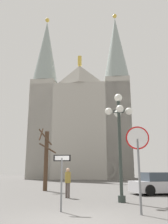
{
  "coord_description": "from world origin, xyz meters",
  "views": [
    {
      "loc": [
        0.37,
        -7.62,
        1.48
      ],
      "look_at": [
        -0.35,
        18.31,
        7.77
      ],
      "focal_mm": 38.38,
      "sensor_mm": 36.0,
      "label": 1
    }
  ],
  "objects_px": {
    "stop_sign": "(138,151)",
    "one_way_arrow_sign": "(62,174)",
    "bare_tree": "(46,158)",
    "parked_car_near_silver": "(165,184)",
    "street_lamp": "(119,127)",
    "cathedral": "(82,122)",
    "pedestrian_walking": "(68,180)"
  },
  "relations": [
    {
      "from": "bare_tree",
      "to": "parked_car_near_silver",
      "type": "height_order",
      "value": "bare_tree"
    },
    {
      "from": "cathedral",
      "to": "one_way_arrow_sign",
      "type": "distance_m",
      "value": 35.11
    },
    {
      "from": "cathedral",
      "to": "bare_tree",
      "type": "xyz_separation_m",
      "value": [
        -1.75,
        -25.1,
        -7.73
      ]
    },
    {
      "from": "cathedral",
      "to": "street_lamp",
      "type": "bearing_deg",
      "value": -84.41
    },
    {
      "from": "stop_sign",
      "to": "bare_tree",
      "type": "relative_size",
      "value": 0.65
    },
    {
      "from": "one_way_arrow_sign",
      "to": "street_lamp",
      "type": "bearing_deg",
      "value": 46.51
    },
    {
      "from": "pedestrian_walking",
      "to": "one_way_arrow_sign",
      "type": "bearing_deg",
      "value": -87.68
    },
    {
      "from": "one_way_arrow_sign",
      "to": "cathedral",
      "type": "bearing_deg",
      "value": 90.87
    },
    {
      "from": "one_way_arrow_sign",
      "to": "street_lamp",
      "type": "height_order",
      "value": "street_lamp"
    },
    {
      "from": "stop_sign",
      "to": "pedestrian_walking",
      "type": "distance_m",
      "value": 5.9
    },
    {
      "from": "bare_tree",
      "to": "parked_car_near_silver",
      "type": "bearing_deg",
      "value": -15.84
    },
    {
      "from": "street_lamp",
      "to": "stop_sign",
      "type": "bearing_deg",
      "value": -85.56
    },
    {
      "from": "one_way_arrow_sign",
      "to": "bare_tree",
      "type": "height_order",
      "value": "bare_tree"
    },
    {
      "from": "pedestrian_walking",
      "to": "street_lamp",
      "type": "bearing_deg",
      "value": -32.29
    },
    {
      "from": "pedestrian_walking",
      "to": "stop_sign",
      "type": "bearing_deg",
      "value": -58.99
    },
    {
      "from": "bare_tree",
      "to": "parked_car_near_silver",
      "type": "xyz_separation_m",
      "value": [
        8.04,
        -2.28,
        -1.71
      ]
    },
    {
      "from": "cathedral",
      "to": "bare_tree",
      "type": "height_order",
      "value": "cathedral"
    },
    {
      "from": "stop_sign",
      "to": "bare_tree",
      "type": "height_order",
      "value": "bare_tree"
    },
    {
      "from": "cathedral",
      "to": "stop_sign",
      "type": "distance_m",
      "value": 35.6
    },
    {
      "from": "stop_sign",
      "to": "street_lamp",
      "type": "relative_size",
      "value": 0.57
    },
    {
      "from": "stop_sign",
      "to": "one_way_arrow_sign",
      "type": "height_order",
      "value": "stop_sign"
    },
    {
      "from": "cathedral",
      "to": "stop_sign",
      "type": "xyz_separation_m",
      "value": [
        3.32,
        -34.55,
        -7.92
      ]
    },
    {
      "from": "cathedral",
      "to": "one_way_arrow_sign",
      "type": "xyz_separation_m",
      "value": [
        0.52,
        -34.0,
        -8.75
      ]
    },
    {
      "from": "stop_sign",
      "to": "one_way_arrow_sign",
      "type": "xyz_separation_m",
      "value": [
        -2.8,
        0.54,
        -0.83
      ]
    },
    {
      "from": "bare_tree",
      "to": "pedestrian_walking",
      "type": "xyz_separation_m",
      "value": [
        2.09,
        -4.49,
        -1.39
      ]
    },
    {
      "from": "one_way_arrow_sign",
      "to": "street_lamp",
      "type": "relative_size",
      "value": 0.38
    },
    {
      "from": "stop_sign",
      "to": "bare_tree",
      "type": "distance_m",
      "value": 10.72
    },
    {
      "from": "one_way_arrow_sign",
      "to": "stop_sign",
      "type": "bearing_deg",
      "value": -11.01
    },
    {
      "from": "bare_tree",
      "to": "pedestrian_walking",
      "type": "bearing_deg",
      "value": -65.04
    },
    {
      "from": "parked_car_near_silver",
      "to": "cathedral",
      "type": "bearing_deg",
      "value": 102.94
    },
    {
      "from": "street_lamp",
      "to": "bare_tree",
      "type": "distance_m",
      "value": 7.96
    },
    {
      "from": "cathedral",
      "to": "bare_tree",
      "type": "relative_size",
      "value": 6.49
    }
  ]
}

